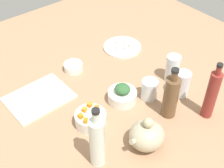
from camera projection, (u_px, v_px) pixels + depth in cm
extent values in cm
cube|color=#A17857|center=(112.00, 94.00, 146.49)|extent=(190.00, 190.00, 3.00)
cube|color=white|center=(39.00, 98.00, 141.86)|extent=(28.62, 22.25, 1.00)
cylinder|color=white|center=(122.00, 47.00, 172.37)|extent=(20.87, 20.87, 1.20)
cylinder|color=white|center=(122.00, 96.00, 139.50)|extent=(13.04, 13.04, 5.19)
cylinder|color=white|center=(91.00, 119.00, 128.80)|extent=(13.07, 13.07, 5.75)
cylinder|color=white|center=(73.00, 67.00, 156.70)|extent=(9.44, 9.44, 3.96)
ellipsoid|color=tan|center=(147.00, 135.00, 118.80)|extent=(14.22, 13.63, 11.18)
sphere|color=tan|center=(148.00, 123.00, 114.07)|extent=(3.98, 3.98, 3.98)
cylinder|color=tan|center=(135.00, 141.00, 114.98)|extent=(5.38, 2.00, 3.93)
cylinder|color=maroon|center=(211.00, 95.00, 127.19)|extent=(4.87, 4.87, 22.68)
cylinder|color=maroon|center=(219.00, 70.00, 118.49)|extent=(2.19, 2.19, 3.72)
cylinder|color=black|center=(220.00, 65.00, 116.87)|extent=(2.43, 2.43, 1.20)
cylinder|color=silver|center=(97.00, 143.00, 109.36)|extent=(5.70, 5.70, 22.01)
cylinder|color=silver|center=(96.00, 117.00, 100.64)|extent=(2.57, 2.57, 4.46)
cylinder|color=black|center=(96.00, 111.00, 98.78)|extent=(2.85, 2.85, 1.20)
cylinder|color=brown|center=(171.00, 98.00, 128.66)|extent=(6.33, 6.33, 19.38)
cylinder|color=brown|center=(174.00, 76.00, 120.94)|extent=(2.85, 2.85, 4.07)
cylinder|color=black|center=(175.00, 71.00, 119.20)|extent=(3.16, 3.16, 1.20)
cylinder|color=white|center=(150.00, 89.00, 139.64)|extent=(7.43, 7.43, 9.70)
cylinder|color=white|center=(172.00, 68.00, 148.41)|extent=(6.78, 6.78, 13.36)
cylinder|color=white|center=(182.00, 84.00, 140.19)|extent=(6.77, 6.77, 12.65)
cube|color=orange|center=(97.00, 108.00, 128.50)|extent=(2.52, 2.52, 1.80)
cube|color=orange|center=(84.00, 110.00, 127.61)|extent=(2.33, 2.33, 1.80)
cube|color=orange|center=(96.00, 117.00, 124.73)|extent=(2.10, 2.10, 1.80)
cube|color=orange|center=(86.00, 121.00, 123.06)|extent=(2.49, 2.49, 1.80)
cube|color=orange|center=(81.00, 116.00, 124.89)|extent=(1.84, 1.84, 1.80)
cube|color=orange|center=(90.00, 105.00, 129.72)|extent=(2.29, 2.29, 1.80)
ellipsoid|color=#315F32|center=(122.00, 89.00, 136.55)|extent=(7.71, 8.13, 3.76)
cube|color=white|center=(125.00, 41.00, 173.89)|extent=(2.91, 2.91, 2.20)
cube|color=silver|center=(125.00, 47.00, 169.23)|extent=(2.32, 2.32, 2.20)
cube|color=#F5E1CD|center=(117.00, 42.00, 173.13)|extent=(3.04, 3.04, 2.20)
cube|color=silver|center=(130.00, 45.00, 170.79)|extent=(2.65, 2.65, 2.20)
cube|color=white|center=(118.00, 47.00, 169.74)|extent=(2.76, 2.76, 2.20)
pyramid|color=beige|center=(29.00, 112.00, 133.08)|extent=(5.12, 4.61, 2.21)
pyramid|color=beige|center=(54.00, 92.00, 142.17)|extent=(7.45, 7.55, 2.21)
pyramid|color=beige|center=(43.00, 102.00, 137.07)|extent=(6.49, 6.67, 2.66)
pyramid|color=beige|center=(15.00, 97.00, 139.33)|extent=(7.07, 6.93, 3.07)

